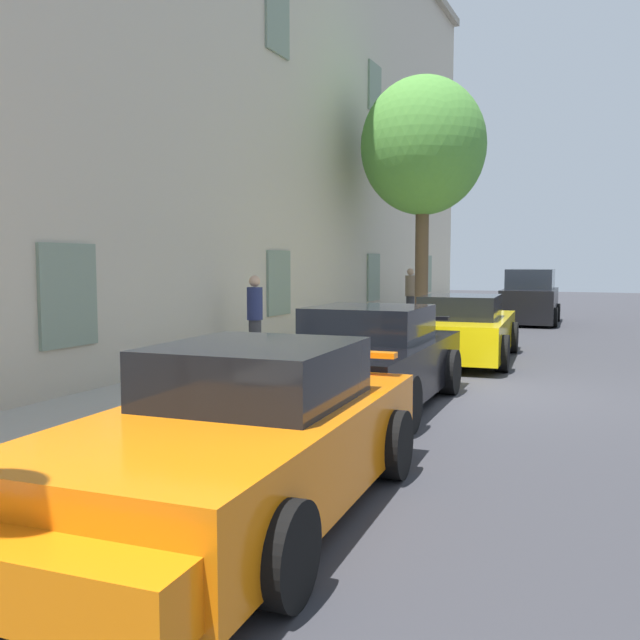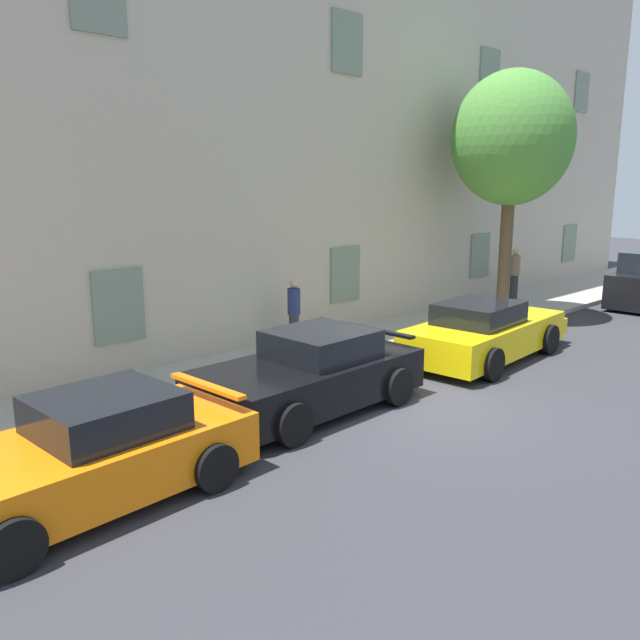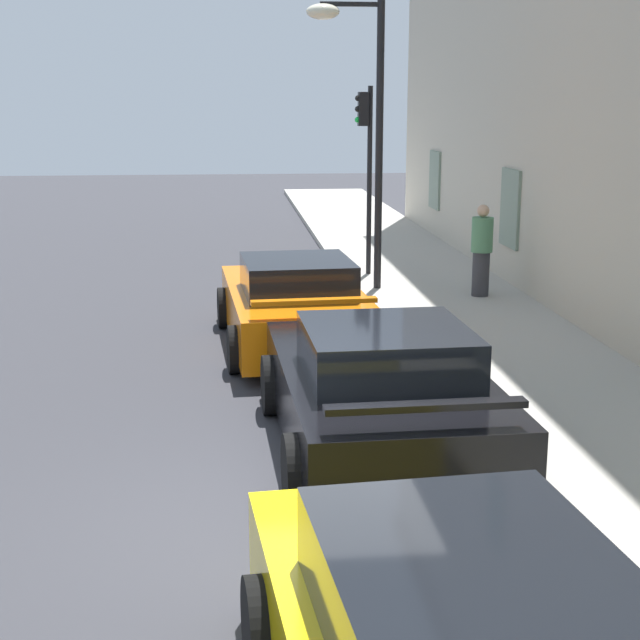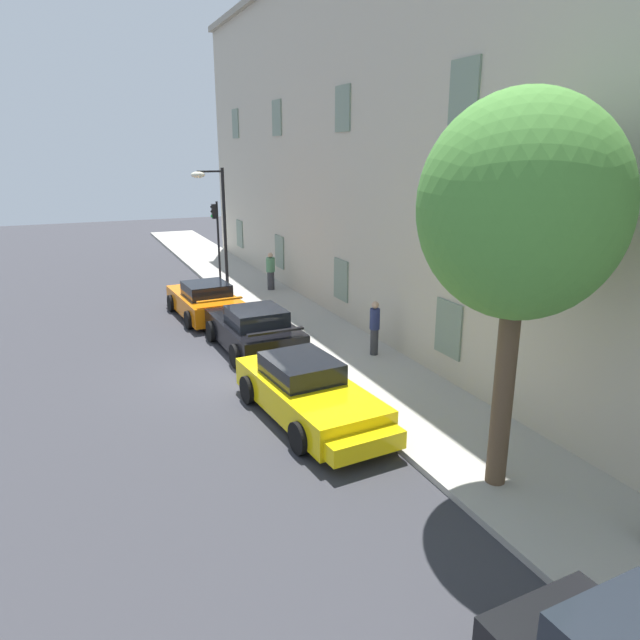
# 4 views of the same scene
# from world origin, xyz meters

# --- Properties ---
(ground_plane) EXTENTS (80.00, 80.00, 0.00)m
(ground_plane) POSITION_xyz_m (0.00, 0.00, 0.00)
(ground_plane) COLOR #333338
(sidewalk) EXTENTS (60.00, 3.17, 0.14)m
(sidewalk) POSITION_xyz_m (0.00, 3.54, 0.07)
(sidewalk) COLOR #A8A399
(sidewalk) RESTS_ON ground
(building_facade) EXTENTS (41.30, 4.80, 12.95)m
(building_facade) POSITION_xyz_m (-0.00, 7.28, 6.49)
(building_facade) COLOR #BCB29E
(building_facade) RESTS_ON ground
(sportscar_red_lead) EXTENTS (4.73, 2.37, 1.38)m
(sportscar_red_lead) POSITION_xyz_m (-6.19, 0.61, 0.60)
(sportscar_red_lead) COLOR orange
(sportscar_red_lead) RESTS_ON ground
(sportscar_yellow_flank) EXTENTS (4.73, 2.38, 1.43)m
(sportscar_yellow_flank) POSITION_xyz_m (-1.79, 1.18, 0.63)
(sportscar_yellow_flank) COLOR black
(sportscar_yellow_flank) RESTS_ON ground
(sportscar_white_middle) EXTENTS (5.23, 2.40, 1.39)m
(sportscar_white_middle) POSITION_xyz_m (3.82, 0.88, 0.62)
(sportscar_white_middle) COLOR yellow
(sportscar_white_middle) RESTS_ON ground
(hatchback_parked) EXTENTS (3.91, 2.01, 1.85)m
(hatchback_parked) POSITION_xyz_m (13.18, 0.63, 0.84)
(hatchback_parked) COLOR black
(hatchback_parked) RESTS_ON ground
(tree_near_kerb) EXTENTS (3.46, 3.46, 7.04)m
(tree_near_kerb) POSITION_xyz_m (7.90, 2.96, 5.25)
(tree_near_kerb) COLOR brown
(tree_near_kerb) RESTS_ON sidewalk
(pedestrian_admiring) EXTENTS (0.39, 0.39, 1.74)m
(pedestrian_admiring) POSITION_xyz_m (10.37, 4.00, 1.04)
(pedestrian_admiring) COLOR #333338
(pedestrian_admiring) RESTS_ON sidewalk
(pedestrian_bystander) EXTENTS (0.43, 0.43, 1.68)m
(pedestrian_bystander) POSITION_xyz_m (0.73, 4.29, 1.02)
(pedestrian_bystander) COLOR #333338
(pedestrian_bystander) RESTS_ON sidewalk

